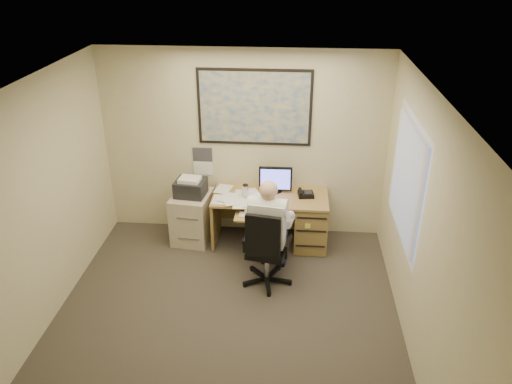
# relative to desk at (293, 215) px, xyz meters

# --- Properties ---
(room_shell) EXTENTS (4.00, 4.50, 2.70)m
(room_shell) POSITION_rel_desk_xyz_m (-0.73, -1.90, 0.91)
(room_shell) COLOR #38332B
(room_shell) RESTS_ON ground
(desk) EXTENTS (1.60, 0.97, 1.12)m
(desk) POSITION_rel_desk_xyz_m (0.00, 0.00, 0.00)
(desk) COLOR #AA8549
(desk) RESTS_ON ground
(world_map) EXTENTS (1.56, 0.03, 1.06)m
(world_map) POSITION_rel_desk_xyz_m (-0.58, 0.33, 1.46)
(world_map) COLOR #1E4C93
(world_map) RESTS_ON room_shell
(wall_calendar) EXTENTS (0.28, 0.01, 0.42)m
(wall_calendar) POSITION_rel_desk_xyz_m (-1.33, 0.34, 0.64)
(wall_calendar) COLOR white
(wall_calendar) RESTS_ON room_shell
(window_blinds) EXTENTS (0.06, 1.40, 1.30)m
(window_blinds) POSITION_rel_desk_xyz_m (1.24, -1.10, 1.11)
(window_blinds) COLOR beige
(window_blinds) RESTS_ON room_shell
(filing_cabinet) EXTENTS (0.58, 0.67, 0.99)m
(filing_cabinet) POSITION_rel_desk_xyz_m (-1.44, -0.02, -0.02)
(filing_cabinet) COLOR #C2B69C
(filing_cabinet) RESTS_ON ground
(office_chair) EXTENTS (0.75, 0.75, 1.09)m
(office_chair) POSITION_rel_desk_xyz_m (-0.30, -1.02, -0.13)
(office_chair) COLOR black
(office_chair) RESTS_ON ground
(person) EXTENTS (0.72, 0.93, 1.40)m
(person) POSITION_rel_desk_xyz_m (-0.31, -0.94, 0.26)
(person) COLOR white
(person) RESTS_ON office_chair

